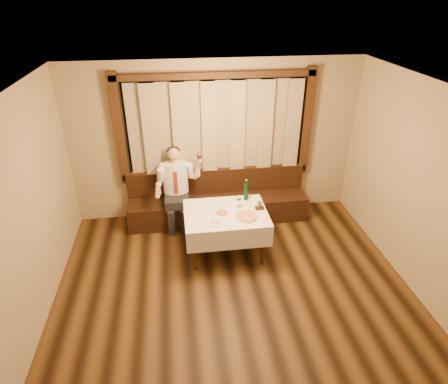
{
  "coord_description": "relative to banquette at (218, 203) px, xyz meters",
  "views": [
    {
      "loc": [
        -0.69,
        -3.1,
        3.81
      ],
      "look_at": [
        0.0,
        1.9,
        1.0
      ],
      "focal_mm": 30.0,
      "sensor_mm": 36.0,
      "label": 1
    }
  ],
  "objects": [
    {
      "name": "green_bottle",
      "position": [
        0.38,
        -0.67,
        0.6
      ],
      "size": [
        0.08,
        0.08,
        0.35
      ],
      "rotation": [
        0.0,
        0.0,
        0.05
      ],
      "color": "#0E421F",
      "rests_on": "dining_table"
    },
    {
      "name": "banquette",
      "position": [
        0.0,
        0.0,
        0.0
      ],
      "size": [
        3.2,
        0.61,
        0.94
      ],
      "color": "black",
      "rests_on": "ground"
    },
    {
      "name": "seated_man",
      "position": [
        -0.73,
        -0.09,
        0.53
      ],
      "size": [
        0.81,
        0.6,
        1.45
      ],
      "color": "black",
      "rests_on": "ground"
    },
    {
      "name": "dining_table",
      "position": [
        0.0,
        -1.02,
        0.34
      ],
      "size": [
        1.27,
        0.97,
        0.76
      ],
      "color": "black",
      "rests_on": "ground"
    },
    {
      "name": "table_wine_glass",
      "position": [
        0.23,
        -0.9,
        0.6
      ],
      "size": [
        0.08,
        0.08,
        0.21
      ],
      "rotation": [
        0.0,
        0.0,
        -0.13
      ],
      "color": "white",
      "rests_on": "dining_table"
    },
    {
      "name": "room",
      "position": [
        -0.0,
        -1.75,
        1.19
      ],
      "size": [
        5.01,
        6.01,
        2.81
      ],
      "color": "black",
      "rests_on": "ground"
    },
    {
      "name": "cruet_caddy",
      "position": [
        0.53,
        -1.01,
        0.5
      ],
      "size": [
        0.13,
        0.07,
        0.15
      ],
      "rotation": [
        0.0,
        0.0,
        0.0
      ],
      "color": "black",
      "rests_on": "dining_table"
    },
    {
      "name": "pasta_cream",
      "position": [
        -0.18,
        -1.27,
        0.48
      ],
      "size": [
        0.27,
        0.27,
        0.09
      ],
      "rotation": [
        0.0,
        0.0,
        -0.2
      ],
      "color": "white",
      "rests_on": "dining_table"
    },
    {
      "name": "pizza",
      "position": [
        0.29,
        -1.2,
        0.46
      ],
      "size": [
        0.33,
        0.33,
        0.04
      ],
      "rotation": [
        0.0,
        0.0,
        -0.17
      ],
      "color": "white",
      "rests_on": "dining_table"
    },
    {
      "name": "pasta_red",
      "position": [
        -0.07,
        -1.06,
        0.49
      ],
      "size": [
        0.29,
        0.29,
        0.1
      ],
      "rotation": [
        0.0,
        0.0,
        0.38
      ],
      "color": "white",
      "rests_on": "dining_table"
    }
  ]
}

